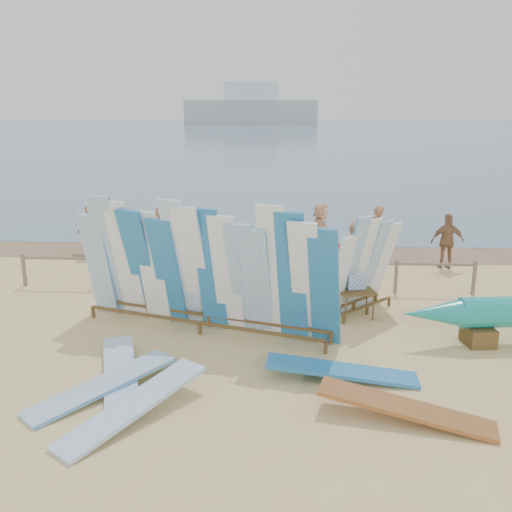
# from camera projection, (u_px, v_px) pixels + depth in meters

# --- Properties ---
(ground) EXTENTS (160.00, 160.00, 0.00)m
(ground) POSITION_uv_depth(u_px,v_px,m) (232.00, 335.00, 11.59)
(ground) COLOR #D8BD7C
(ground) RESTS_ON ground
(ocean) EXTENTS (320.00, 240.00, 0.02)m
(ocean) POSITION_uv_depth(u_px,v_px,m) (285.00, 130.00, 134.98)
(ocean) COLOR slate
(ocean) RESTS_ON ground
(wet_sand_strip) EXTENTS (40.00, 2.60, 0.01)m
(wet_sand_strip) POSITION_uv_depth(u_px,v_px,m) (254.00, 251.00, 18.53)
(wet_sand_strip) COLOR #87674C
(wet_sand_strip) RESTS_ON ground
(distant_ship) EXTENTS (45.00, 8.00, 14.00)m
(distant_ship) POSITION_uv_depth(u_px,v_px,m) (251.00, 109.00, 184.42)
(distant_ship) COLOR #999EA3
(distant_ship) RESTS_ON ocean
(fence) EXTENTS (12.08, 0.08, 0.90)m
(fence) POSITION_uv_depth(u_px,v_px,m) (243.00, 267.00, 14.32)
(fence) COLOR #78665B
(fence) RESTS_ON ground
(main_surfboard_rack) EXTENTS (5.83, 2.38, 2.92)m
(main_surfboard_rack) POSITION_uv_depth(u_px,v_px,m) (203.00, 273.00, 11.50)
(main_surfboard_rack) COLOR brown
(main_surfboard_rack) RESTS_ON ground
(side_surfboard_rack) EXTENTS (1.90, 1.91, 2.41)m
(side_surfboard_rack) POSITION_uv_depth(u_px,v_px,m) (363.00, 269.00, 12.60)
(side_surfboard_rack) COLOR brown
(side_surfboard_rack) RESTS_ON ground
(vendor_table) EXTENTS (0.90, 0.73, 1.06)m
(vendor_table) POSITION_uv_depth(u_px,v_px,m) (356.00, 304.00, 12.45)
(vendor_table) COLOR brown
(vendor_table) RESTS_ON ground
(flat_board_e) EXTENTS (2.17, 2.42, 0.27)m
(flat_board_e) POSITION_uv_depth(u_px,v_px,m) (103.00, 392.00, 9.23)
(flat_board_e) COLOR white
(flat_board_e) RESTS_ON ground
(flat_board_b) EXTENTS (2.00, 2.52, 0.43)m
(flat_board_b) POSITION_uv_depth(u_px,v_px,m) (135.00, 417.00, 8.47)
(flat_board_b) COLOR #8DB5E2
(flat_board_b) RESTS_ON ground
(flat_board_d) EXTENTS (2.72, 0.71, 0.32)m
(flat_board_d) POSITION_uv_depth(u_px,v_px,m) (341.00, 378.00, 9.70)
(flat_board_d) COLOR #236FAF
(flat_board_d) RESTS_ON ground
(flat_board_a) EXTENTS (1.40, 2.74, 0.21)m
(flat_board_a) POSITION_uv_depth(u_px,v_px,m) (120.00, 377.00, 9.76)
(flat_board_a) COLOR #8DB5E2
(flat_board_a) RESTS_ON ground
(flat_board_c) EXTENTS (2.74, 1.23, 0.40)m
(flat_board_c) POSITION_uv_depth(u_px,v_px,m) (404.00, 420.00, 8.42)
(flat_board_c) COLOR #9A5C2A
(flat_board_c) RESTS_ON ground
(beach_chair_left) EXTENTS (0.64, 0.66, 0.94)m
(beach_chair_left) POSITION_uv_depth(u_px,v_px,m) (234.00, 271.00, 15.28)
(beach_chair_left) COLOR red
(beach_chair_left) RESTS_ON ground
(beach_chair_right) EXTENTS (0.70, 0.71, 0.84)m
(beach_chair_right) POSITION_uv_depth(u_px,v_px,m) (263.00, 274.00, 15.05)
(beach_chair_right) COLOR red
(beach_chair_right) RESTS_ON ground
(stroller) EXTENTS (0.49, 0.70, 0.97)m
(stroller) POSITION_uv_depth(u_px,v_px,m) (334.00, 266.00, 15.33)
(stroller) COLOR red
(stroller) RESTS_ON ground
(beachgoer_8) EXTENTS (0.85, 0.94, 1.78)m
(beachgoer_8) POSITION_uv_depth(u_px,v_px,m) (356.00, 254.00, 14.68)
(beachgoer_8) COLOR beige
(beachgoer_8) RESTS_ON ground
(beachgoer_4) EXTENTS (0.69, 1.03, 1.63)m
(beachgoer_4) POSITION_uv_depth(u_px,v_px,m) (267.00, 247.00, 15.74)
(beachgoer_4) COLOR #8C6042
(beachgoer_4) RESTS_ON ground
(beachgoer_6) EXTENTS (0.80, 0.79, 1.56)m
(beachgoer_6) POSITION_uv_depth(u_px,v_px,m) (357.00, 258.00, 14.69)
(beachgoer_6) COLOR tan
(beachgoer_6) RESTS_ON ground
(beachgoer_1) EXTENTS (0.75, 0.55, 1.84)m
(beachgoer_1) POSITION_uv_depth(u_px,v_px,m) (162.00, 235.00, 16.70)
(beachgoer_1) COLOR #8C6042
(beachgoer_1) RESTS_ON ground
(beachgoer_0) EXTENTS (0.69, 0.92, 1.70)m
(beachgoer_0) POSITION_uv_depth(u_px,v_px,m) (134.00, 240.00, 16.43)
(beachgoer_0) COLOR tan
(beachgoer_0) RESTS_ON ground
(beachgoer_extra_1) EXTENTS (0.88, 0.99, 1.60)m
(beachgoer_extra_1) POSITION_uv_depth(u_px,v_px,m) (91.00, 229.00, 18.15)
(beachgoer_extra_1) COLOR #8C6042
(beachgoer_extra_1) RESTS_ON ground
(beachgoer_5) EXTENTS (0.64, 1.66, 1.75)m
(beachgoer_5) POSITION_uv_depth(u_px,v_px,m) (320.00, 229.00, 17.76)
(beachgoer_5) COLOR beige
(beachgoer_5) RESTS_ON ground
(beachgoer_10) EXTENTS (1.00, 0.47, 1.68)m
(beachgoer_10) POSITION_uv_depth(u_px,v_px,m) (447.00, 241.00, 16.31)
(beachgoer_10) COLOR #8C6042
(beachgoer_10) RESTS_ON ground
(beachgoer_2) EXTENTS (0.44, 0.89, 1.82)m
(beachgoer_2) POSITION_uv_depth(u_px,v_px,m) (135.00, 243.00, 15.74)
(beachgoer_2) COLOR beige
(beachgoer_2) RESTS_ON ground
(beachgoer_7) EXTENTS (0.72, 0.72, 1.80)m
(beachgoer_7) POSITION_uv_depth(u_px,v_px,m) (378.00, 234.00, 17.06)
(beachgoer_7) COLOR #8C6042
(beachgoer_7) RESTS_ON ground
(beachgoer_11) EXTENTS (1.67, 1.11, 1.72)m
(beachgoer_11) POSITION_uv_depth(u_px,v_px,m) (94.00, 229.00, 17.88)
(beachgoer_11) COLOR beige
(beachgoer_11) RESTS_ON ground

